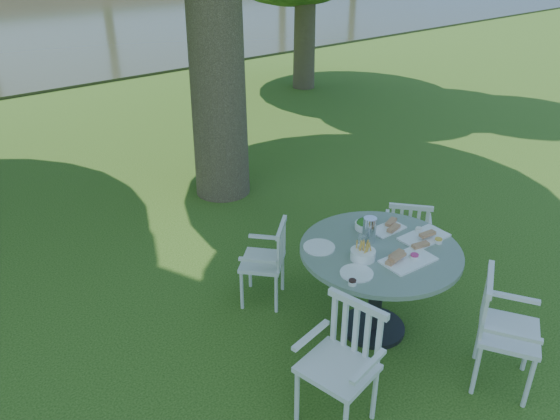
% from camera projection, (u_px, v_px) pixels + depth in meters
% --- Properties ---
extents(ground, '(140.00, 140.00, 0.00)m').
position_uv_depth(ground, '(293.00, 294.00, 5.33)').
color(ground, '#1E3F0D').
rests_on(ground, ground).
extents(table, '(1.33, 1.33, 0.84)m').
position_uv_depth(table, '(379.00, 266.00, 4.57)').
color(table, black).
rests_on(table, ground).
extents(chair_ne, '(0.57, 0.57, 0.83)m').
position_uv_depth(chair_ne, '(407.00, 231.00, 5.45)').
color(chair_ne, silver).
rests_on(chair_ne, ground).
extents(chair_nw, '(0.57, 0.56, 0.82)m').
position_uv_depth(chair_nw, '(271.00, 257.00, 5.04)').
color(chair_nw, silver).
rests_on(chair_nw, ground).
extents(chair_sw, '(0.53, 0.55, 0.94)m').
position_uv_depth(chair_sw, '(346.00, 354.00, 3.79)').
color(chair_sw, silver).
rests_on(chair_sw, ground).
extents(chair_se, '(0.63, 0.62, 0.93)m').
position_uv_depth(chair_se, '(497.00, 323.00, 4.09)').
color(chair_se, silver).
rests_on(chair_se, ground).
extents(tableware, '(1.21, 0.86, 0.22)m').
position_uv_depth(tableware, '(376.00, 243.00, 4.49)').
color(tableware, white).
rests_on(tableware, table).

